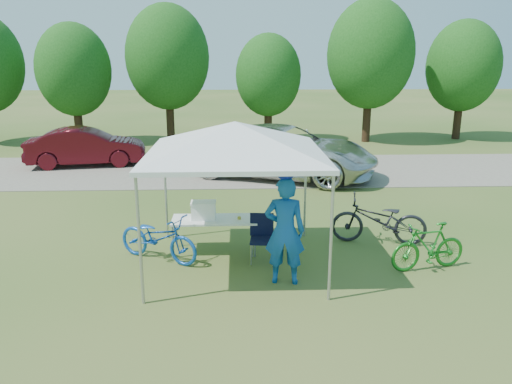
% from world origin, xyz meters
% --- Properties ---
extents(ground, '(100.00, 100.00, 0.00)m').
position_xyz_m(ground, '(0.00, 0.00, 0.00)').
color(ground, '#2D5119').
rests_on(ground, ground).
extents(gravel_strip, '(24.00, 5.00, 0.02)m').
position_xyz_m(gravel_strip, '(0.00, 8.00, 0.01)').
color(gravel_strip, gray).
rests_on(gravel_strip, ground).
extents(canopy, '(4.53, 4.53, 3.00)m').
position_xyz_m(canopy, '(0.00, 0.00, 2.65)').
color(canopy, '#A5A5AA').
rests_on(canopy, ground).
extents(treeline, '(24.89, 4.28, 6.30)m').
position_xyz_m(treeline, '(-0.29, 14.05, 3.53)').
color(treeline, '#382314').
rests_on(treeline, ground).
extents(folding_table, '(1.70, 0.71, 0.70)m').
position_xyz_m(folding_table, '(-0.44, 0.67, 0.65)').
color(folding_table, white).
rests_on(folding_table, ground).
extents(folding_chair, '(0.50, 0.52, 0.90)m').
position_xyz_m(folding_chair, '(0.50, 0.23, 0.53)').
color(folding_chair, black).
rests_on(folding_chair, ground).
extents(cooler, '(0.49, 0.34, 0.36)m').
position_xyz_m(cooler, '(-0.65, 0.67, 0.88)').
color(cooler, white).
rests_on(cooler, folding_table).
extents(ice_cream_cup, '(0.07, 0.07, 0.05)m').
position_xyz_m(ice_cream_cup, '(0.06, 0.62, 0.72)').
color(ice_cream_cup, gold).
rests_on(ice_cream_cup, folding_table).
extents(cyclist, '(0.75, 0.55, 1.91)m').
position_xyz_m(cyclist, '(0.83, -0.81, 0.95)').
color(cyclist, '#124B97').
rests_on(cyclist, ground).
extents(bike_blue, '(1.84, 1.39, 0.93)m').
position_xyz_m(bike_blue, '(-1.50, 0.26, 0.46)').
color(bike_blue, '#134BA9').
rests_on(bike_blue, ground).
extents(bike_green, '(1.56, 0.74, 0.90)m').
position_xyz_m(bike_green, '(3.55, -0.37, 0.45)').
color(bike_green, '#19741E').
rests_on(bike_green, ground).
extents(bike_dark, '(2.07, 1.08, 1.03)m').
position_xyz_m(bike_dark, '(3.00, 0.97, 0.52)').
color(bike_dark, black).
rests_on(bike_dark, ground).
extents(minivan, '(6.58, 4.81, 1.66)m').
position_xyz_m(minivan, '(1.58, 7.06, 0.85)').
color(minivan, silver).
rests_on(minivan, gravel_strip).
extents(sedan, '(4.26, 2.06, 1.35)m').
position_xyz_m(sedan, '(-5.34, 9.01, 0.69)').
color(sedan, '#450B12').
rests_on(sedan, gravel_strip).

